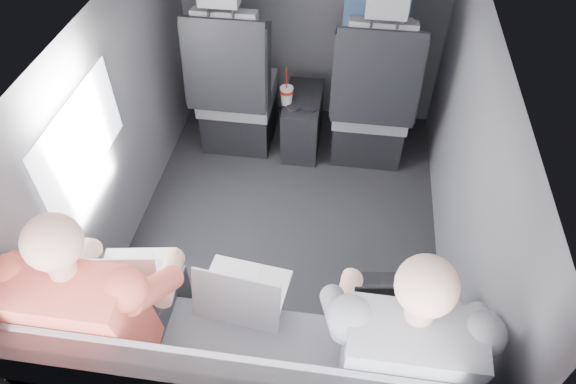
# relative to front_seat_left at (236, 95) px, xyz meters

# --- Properties ---
(floor) EXTENTS (2.60, 2.60, 0.00)m
(floor) POSITION_rel_front_seat_left_xyz_m (0.45, -0.84, -0.40)
(floor) COLOR black
(floor) RESTS_ON ground
(ceiling) EXTENTS (2.60, 2.60, 0.00)m
(ceiling) POSITION_rel_front_seat_left_xyz_m (0.45, -0.84, 0.95)
(ceiling) COLOR #B2B2AD
(ceiling) RESTS_ON panel_back
(panel_left) EXTENTS (0.02, 2.60, 1.35)m
(panel_left) POSITION_rel_front_seat_left_xyz_m (-0.45, -0.84, 0.27)
(panel_left) COLOR #56565B
(panel_left) RESTS_ON floor
(panel_right) EXTENTS (0.02, 2.60, 1.35)m
(panel_right) POSITION_rel_front_seat_left_xyz_m (1.35, -0.84, 0.27)
(panel_right) COLOR #56565B
(panel_right) RESTS_ON floor
(panel_front) EXTENTS (1.80, 0.02, 1.35)m
(panel_front) POSITION_rel_front_seat_left_xyz_m (0.45, 0.46, 0.27)
(panel_front) COLOR #56565B
(panel_front) RESTS_ON floor
(side_window) EXTENTS (0.02, 0.75, 0.42)m
(side_window) POSITION_rel_front_seat_left_xyz_m (-0.43, -1.14, 0.50)
(side_window) COLOR white
(side_window) RESTS_ON panel_left
(seatbelt) EXTENTS (0.35, 0.11, 0.59)m
(seatbelt) POSITION_rel_front_seat_left_xyz_m (0.90, -0.17, 0.40)
(seatbelt) COLOR black
(seatbelt) RESTS_ON front_seat_right
(front_seat_left) EXTENTS (0.52, 0.58, 1.26)m
(front_seat_left) POSITION_rel_front_seat_left_xyz_m (0.00, 0.00, 0.00)
(front_seat_left) COLOR black
(front_seat_left) RESTS_ON floor
(front_seat_right) EXTENTS (0.52, 0.58, 1.26)m
(front_seat_right) POSITION_rel_front_seat_left_xyz_m (0.90, 0.00, 0.00)
(front_seat_right) COLOR black
(front_seat_right) RESTS_ON floor
(center_console) EXTENTS (0.24, 0.48, 0.41)m
(center_console) POSITION_rel_front_seat_left_xyz_m (0.45, 0.04, -0.20)
(center_console) COLOR black
(center_console) RESTS_ON floor
(soda_cup) EXTENTS (0.09, 0.09, 0.27)m
(soda_cup) POSITION_rel_front_seat_left_xyz_m (0.35, -0.04, 0.07)
(soda_cup) COLOR white
(soda_cup) RESTS_ON center_console
(laptop_white) EXTENTS (0.34, 0.33, 0.23)m
(laptop_white) POSITION_rel_front_seat_left_xyz_m (-0.07, -1.64, 0.23)
(laptop_white) COLOR white
(laptop_white) RESTS_ON passenger_rear_left
(laptop_silver) EXTENTS (0.37, 0.35, 0.25)m
(laptop_silver) POSITION_rel_front_seat_left_xyz_m (0.40, -1.66, 0.23)
(laptop_silver) COLOR silver
(laptop_silver) RESTS_ON rear_bench
(laptop_black) EXTENTS (0.35, 0.32, 0.23)m
(laptop_black) POSITION_rel_front_seat_left_xyz_m (1.00, -1.61, 0.23)
(laptop_black) COLOR black
(laptop_black) RESTS_ON passenger_rear_right
(passenger_rear_left) EXTENTS (0.53, 0.64, 1.26)m
(passenger_rear_left) POSITION_rel_front_seat_left_xyz_m (-0.10, -1.81, 0.24)
(passenger_rear_left) COLOR #36373C
(passenger_rear_left) RESTS_ON rear_bench
(passenger_rear_right) EXTENTS (0.53, 0.64, 1.26)m
(passenger_rear_right) POSITION_rel_front_seat_left_xyz_m (1.02, -1.81, 0.24)
(passenger_rear_right) COLOR navy
(passenger_rear_right) RESTS_ON rear_bench
(passenger_front_right) EXTENTS (0.40, 0.40, 0.80)m
(passenger_front_right) POSITION_rel_front_seat_left_xyz_m (0.87, 0.26, 0.35)
(passenger_front_right) COLOR navy
(passenger_front_right) RESTS_ON front_seat_right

